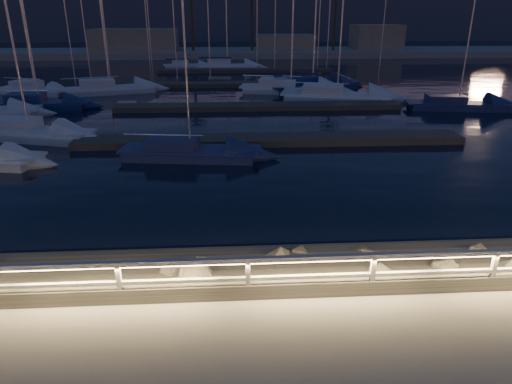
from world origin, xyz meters
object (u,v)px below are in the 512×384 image
sailboat_c (187,150)px  sailboat_l (334,95)px  sailboat_h (455,104)px  sailboat_n (226,66)px  guard_rail (329,266)px  sailboat_k (288,88)px  sailboat_f (26,131)px  sailboat_i (34,89)px  sailboat_j (107,88)px  sailboat_e (37,103)px  sailboat_m (185,65)px  sailboat_g (310,85)px

sailboat_c → sailboat_l: (11.23, 15.95, 0.06)m
sailboat_h → sailboat_n: 33.48m
guard_rail → sailboat_h: size_ratio=3.33×
guard_rail → sailboat_l: 30.17m
sailboat_h → sailboat_k: 14.69m
sailboat_f → sailboat_i: (-5.82, 16.42, -0.00)m
sailboat_j → sailboat_e: bearing=-133.9°
sailboat_l → sailboat_n: 25.78m
sailboat_m → sailboat_l: bearing=-67.1°
guard_rail → sailboat_g: sailboat_g is taller
sailboat_i → sailboat_h: bearing=6.1°
sailboat_c → sailboat_j: 22.69m
guard_rail → sailboat_j: bearing=111.4°
sailboat_i → sailboat_m: sailboat_i is taller
sailboat_c → sailboat_g: bearing=72.4°
sailboat_h → sailboat_g: bearing=143.9°
sailboat_i → sailboat_k: bearing=18.8°
sailboat_c → sailboat_g: size_ratio=0.75×
sailboat_i → sailboat_j: sailboat_j is taller
sailboat_e → sailboat_m: size_ratio=1.20×
sailboat_g → sailboat_h: (9.65, -9.93, -0.08)m
sailboat_f → sailboat_k: 23.58m
sailboat_e → sailboat_h: (32.39, -1.88, -0.05)m
sailboat_m → sailboat_i: bearing=-127.5°
sailboat_f → sailboat_n: size_ratio=0.93×
sailboat_l → sailboat_k: bearing=143.5°
sailboat_c → sailboat_i: (-15.64, 20.95, 0.04)m
sailboat_e → sailboat_l: size_ratio=0.79×
sailboat_j → sailboat_m: size_ratio=1.39×
sailboat_g → sailboat_j: size_ratio=1.10×
sailboat_c → sailboat_i: 26.15m
guard_rail → sailboat_k: 33.79m
sailboat_e → sailboat_f: 9.42m
sailboat_c → sailboat_f: (-9.82, 4.54, 0.04)m
sailboat_n → guard_rail: bearing=-86.6°
sailboat_c → sailboat_n: (2.01, 40.02, 0.07)m
sailboat_f → sailboat_k: bearing=58.0°
sailboat_h → sailboat_l: (-8.58, 4.28, 0.05)m
guard_rail → sailboat_i: bearing=120.3°
sailboat_l → sailboat_m: size_ratio=1.52×
sailboat_i → sailboat_m: bearing=80.2°
sailboat_m → sailboat_g: bearing=-62.6°
sailboat_e → sailboat_j: size_ratio=0.87×
sailboat_g → sailboat_n: bearing=91.0°
sailboat_k → sailboat_c: bearing=-98.5°
sailboat_h → sailboat_i: 36.65m
guard_rail → sailboat_j: (-13.42, 34.30, -0.90)m
sailboat_e → sailboat_g: 24.12m
sailboat_m → sailboat_f: bearing=-106.7°
sailboat_j → sailboat_l: size_ratio=0.91×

